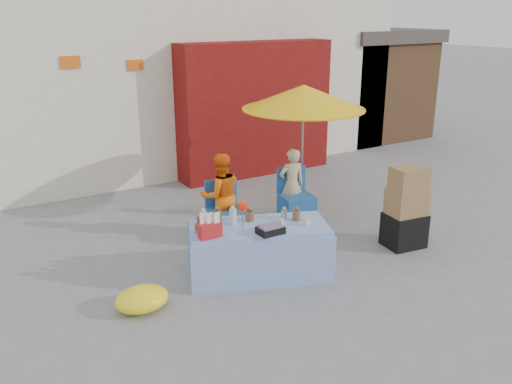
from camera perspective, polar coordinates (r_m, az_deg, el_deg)
ground at (r=6.73m, az=2.65°, el=-9.51°), size 80.00×80.00×0.00m
backdrop at (r=13.00m, az=-14.87°, el=17.78°), size 14.00×8.00×7.80m
market_table at (r=6.77m, az=0.27°, el=-6.09°), size 1.91×1.40×1.05m
chair_left at (r=7.85m, az=-3.21°, el=-3.21°), size 0.55×0.55×0.85m
chair_right at (r=8.47m, az=4.25°, el=-1.55°), size 0.55×0.55×0.85m
vendor_orange at (r=7.83m, az=-3.75°, el=-0.37°), size 0.68×0.57×1.25m
vendor_beige at (r=8.46m, az=3.76°, el=0.77°), size 0.46×0.35×1.16m
umbrella at (r=8.45m, az=5.05°, el=9.87°), size 1.90×1.90×2.09m
box_stack at (r=7.78m, az=15.50°, el=-1.86°), size 0.58×0.50×1.16m
tarp_bundle at (r=6.24m, az=-11.92°, el=-10.96°), size 0.71×0.62×0.27m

